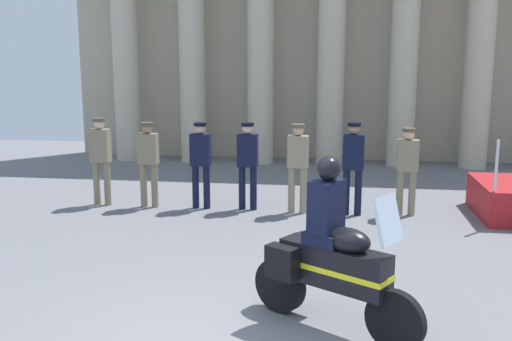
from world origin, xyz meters
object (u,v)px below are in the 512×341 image
officer_in_row_1 (148,157)px  officer_in_row_3 (248,159)px  motorcycle_with_rider (329,258)px  officer_in_row_0 (100,154)px  officer_in_row_4 (298,161)px  officer_in_row_5 (353,161)px  officer_in_row_6 (407,164)px  officer_in_row_2 (201,158)px

officer_in_row_1 → officer_in_row_3: bearing=-176.9°
motorcycle_with_rider → officer_in_row_0: bearing=165.4°
officer_in_row_4 → officer_in_row_1: bearing=-0.1°
officer_in_row_1 → officer_in_row_5: bearing=-180.0°
officer_in_row_4 → officer_in_row_6: 2.00m
officer_in_row_5 → motorcycle_with_rider: bearing=86.7°
officer_in_row_3 → officer_in_row_4: size_ratio=1.00×
officer_in_row_2 → officer_in_row_0: bearing=1.2°
motorcycle_with_rider → officer_in_row_6: bearing=106.6°
officer_in_row_3 → officer_in_row_4: officer_in_row_4 is taller
officer_in_row_1 → officer_in_row_2: (1.03, 0.04, 0.00)m
officer_in_row_1 → officer_in_row_0: bearing=-0.8°
officer_in_row_2 → motorcycle_with_rider: 5.45m
officer_in_row_0 → officer_in_row_5: bearing=179.9°
officer_in_row_5 → officer_in_row_6: size_ratio=1.06×
officer_in_row_3 → officer_in_row_6: (2.96, -0.01, -0.03)m
officer_in_row_2 → officer_in_row_6: bearing=-178.6°
officer_in_row_0 → officer_in_row_5: (4.89, -0.11, -0.00)m
officer_in_row_0 → officer_in_row_5: 4.89m
officer_in_row_3 → officer_in_row_6: bearing=-179.1°
officer_in_row_5 → motorcycle_with_rider: motorcycle_with_rider is taller
officer_in_row_2 → officer_in_row_5: size_ratio=0.97×
officer_in_row_2 → officer_in_row_5: 2.88m
officer_in_row_2 → officer_in_row_4: (1.87, -0.10, 0.01)m
officer_in_row_0 → officer_in_row_1: (0.98, -0.03, -0.04)m
officer_in_row_4 → officer_in_row_5: size_ratio=0.97×
officer_in_row_0 → officer_in_row_3: officer_in_row_0 is taller
officer_in_row_0 → officer_in_row_4: officer_in_row_0 is taller
officer_in_row_0 → officer_in_row_1: bearing=179.2°
officer_in_row_1 → officer_in_row_6: (4.90, 0.05, -0.02)m
officer_in_row_0 → officer_in_row_3: (2.91, 0.03, -0.03)m
officer_in_row_3 → officer_in_row_5: 1.98m
officer_in_row_0 → officer_in_row_6: size_ratio=1.06×
officer_in_row_0 → officer_in_row_6: 5.87m
officer_in_row_0 → motorcycle_with_rider: size_ratio=0.91×
officer_in_row_6 → motorcycle_with_rider: size_ratio=0.86×
officer_in_row_2 → officer_in_row_5: officer_in_row_5 is taller
officer_in_row_1 → officer_in_row_4: size_ratio=0.99×
officer_in_row_1 → officer_in_row_3: officer_in_row_3 is taller
officer_in_row_3 → officer_in_row_6: 2.96m
officer_in_row_0 → officer_in_row_5: officer_in_row_0 is taller
officer_in_row_0 → officer_in_row_3: 2.91m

